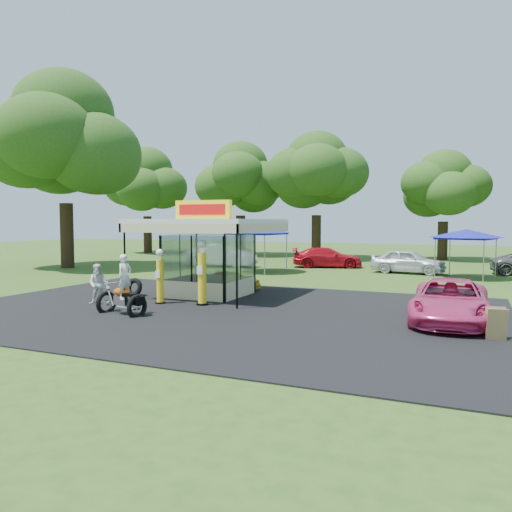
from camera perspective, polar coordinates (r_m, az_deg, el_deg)
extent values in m
plane|color=#2B4C17|center=(16.84, -7.51, -7.31)|extent=(120.00, 120.00, 0.00)
cube|color=black|center=(18.55, -4.34, -6.17)|extent=(20.00, 14.00, 0.04)
cube|color=white|center=(22.09, -5.34, -4.51)|extent=(3.00, 3.00, 0.06)
cube|color=white|center=(21.85, -5.40, 3.98)|extent=(5.40, 5.40, 0.18)
cube|color=yellow|center=(21.41, -6.05, 5.29)|extent=(2.60, 0.25, 0.80)
cube|color=red|center=(21.30, -6.22, 5.29)|extent=(2.21, 0.02, 0.45)
cylinder|color=black|center=(21.18, -14.77, -0.71)|extent=(0.08, 0.08, 3.20)
cylinder|color=black|center=(18.49, -2.21, -1.25)|extent=(0.08, 0.08, 3.20)
cylinder|color=black|center=(20.21, -10.87, -5.31)|extent=(0.41, 0.41, 0.09)
cylinder|color=yellow|center=(20.09, -10.91, -2.82)|extent=(0.28, 0.28, 1.68)
cylinder|color=silver|center=(20.00, -10.94, -0.17)|extent=(0.19, 0.19, 0.19)
sphere|color=white|center=(19.99, -10.95, 0.36)|extent=(0.30, 0.30, 0.30)
cube|color=white|center=(19.92, -11.19, -2.07)|extent=(0.20, 0.02, 0.28)
cylinder|color=black|center=(19.60, -6.16, -5.53)|extent=(0.48, 0.48, 0.11)
cylinder|color=yellow|center=(19.46, -6.18, -2.52)|extent=(0.33, 0.33, 1.96)
cylinder|color=silver|center=(19.37, -6.20, 0.69)|extent=(0.22, 0.22, 0.22)
sphere|color=white|center=(19.36, -6.21, 1.33)|extent=(0.35, 0.35, 0.35)
cube|color=white|center=(19.26, -6.47, -1.61)|extent=(0.24, 0.02, 0.33)
torus|color=black|center=(18.81, -16.74, -5.15)|extent=(0.32, 0.89, 0.88)
torus|color=black|center=(17.65, -13.45, -5.68)|extent=(0.32, 0.89, 0.88)
cube|color=silver|center=(18.16, -15.05, -4.91)|extent=(0.62, 0.39, 0.31)
ellipsoid|color=#DD590F|center=(18.12, -15.06, -3.99)|extent=(0.67, 0.38, 0.31)
cube|color=black|center=(17.86, -14.28, -4.29)|extent=(0.61, 0.37, 0.10)
cube|color=black|center=(17.59, -13.39, -4.99)|extent=(0.42, 0.41, 0.29)
cylinder|color=silver|center=(18.64, -16.46, -4.06)|extent=(0.47, 0.14, 0.93)
cylinder|color=silver|center=(18.47, -16.16, -2.97)|extent=(0.16, 0.63, 0.05)
sphere|color=silver|center=(18.63, -16.51, -3.57)|extent=(0.17, 0.17, 0.17)
imported|color=white|center=(17.93, -14.76, -2.31)|extent=(0.47, 0.63, 1.57)
torus|color=black|center=(22.39, -13.74, -3.52)|extent=(0.84, 0.43, 0.83)
torus|color=black|center=(22.60, -13.77, -3.45)|extent=(0.81, 0.40, 0.83)
cube|color=#593819|center=(15.15, 25.79, -7.13)|extent=(0.55, 0.30, 0.93)
cube|color=#593819|center=(15.37, 25.75, -6.97)|extent=(0.55, 0.30, 0.93)
imported|color=yellow|center=(23.97, -2.83, -2.74)|extent=(2.82, 1.13, 0.96)
imported|color=#D83A79|center=(17.34, 21.32, -4.85)|extent=(2.45, 5.13, 1.41)
imported|color=white|center=(20.67, -17.56, -3.09)|extent=(0.97, 0.90, 1.61)
imported|color=white|center=(36.03, -3.93, 0.06)|extent=(5.13, 2.18, 1.65)
imported|color=red|center=(35.87, 8.12, -0.16)|extent=(5.29, 3.39, 1.43)
imported|color=silver|center=(32.83, 17.02, -0.57)|extent=(4.75, 2.43, 1.55)
cylinder|color=gray|center=(34.07, -1.16, 0.51)|extent=(0.06, 0.06, 2.43)
cylinder|color=gray|center=(33.00, 3.33, 0.39)|extent=(0.06, 0.06, 2.43)
cylinder|color=gray|center=(31.51, -3.30, 0.22)|extent=(0.06, 0.06, 2.43)
cylinder|color=gray|center=(30.35, 1.51, 0.08)|extent=(0.06, 0.06, 2.43)
cube|color=#181AA2|center=(32.14, 0.09, 2.58)|extent=(3.04, 3.04, 0.12)
cone|color=#181AA2|center=(32.13, 0.09, 3.14)|extent=(4.38, 4.38, 0.51)
cylinder|color=gray|center=(32.47, 20.54, -0.08)|extent=(0.06, 0.06, 2.25)
cylinder|color=gray|center=(32.46, 25.16, -0.20)|extent=(0.06, 0.06, 2.25)
cylinder|color=gray|center=(29.86, 20.30, -0.41)|extent=(0.06, 0.06, 2.25)
cylinder|color=gray|center=(29.85, 25.32, -0.54)|extent=(0.06, 0.06, 2.25)
cube|color=#181AA2|center=(31.07, 22.89, 1.88)|extent=(2.82, 2.82, 0.11)
cone|color=#181AA2|center=(31.06, 22.90, 2.41)|extent=(4.06, 4.06, 0.47)
cylinder|color=black|center=(52.97, -12.27, 2.41)|extent=(0.86, 0.86, 3.80)
ellipsoid|color=#1F4413|center=(53.07, -12.35, 7.70)|extent=(8.99, 8.99, 7.70)
cylinder|color=black|center=(48.02, -1.76, 2.36)|extent=(0.91, 0.91, 3.84)
ellipsoid|color=#1F4413|center=(48.12, -1.78, 8.19)|extent=(8.91, 8.91, 7.64)
cylinder|color=black|center=(43.92, 6.89, 2.17)|extent=(0.82, 0.82, 3.82)
ellipsoid|color=#1F4413|center=(44.04, 6.95, 8.64)|extent=(9.17, 9.17, 7.86)
cylinder|color=black|center=(45.05, 20.54, 1.64)|extent=(0.82, 0.82, 3.27)
ellipsoid|color=#1F4413|center=(45.09, 20.67, 6.95)|extent=(7.63, 7.63, 6.54)
cylinder|color=black|center=(37.62, -20.79, 2.19)|extent=(0.91, 0.91, 4.55)
ellipsoid|color=#1F4413|center=(37.96, -21.03, 11.54)|extent=(11.68, 11.68, 10.02)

